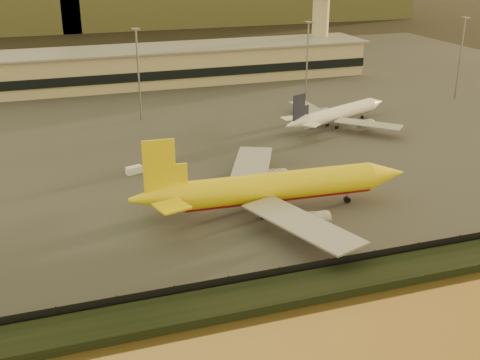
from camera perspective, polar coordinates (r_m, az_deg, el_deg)
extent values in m
plane|color=black|center=(103.87, 4.09, -5.49)|extent=(900.00, 900.00, 0.00)
cube|color=black|center=(90.18, 8.33, -9.73)|extent=(320.00, 7.00, 1.40)
cube|color=#2D2D2D|center=(189.49, -7.15, 7.12)|extent=(320.00, 220.00, 0.20)
cube|color=black|center=(92.92, 7.23, -8.22)|extent=(300.00, 0.05, 2.20)
cube|color=tan|center=(216.91, -8.94, 10.54)|extent=(160.00, 22.00, 12.00)
cube|color=black|center=(206.31, -8.34, 9.72)|extent=(160.00, 0.60, 3.00)
cube|color=gray|center=(215.80, -9.04, 12.18)|extent=(164.00, 24.00, 0.60)
cylinder|color=tan|center=(242.89, 7.59, 13.95)|extent=(6.40, 6.40, 30.00)
cylinder|color=slate|center=(170.50, -9.59, 9.70)|extent=(0.50, 0.50, 25.00)
cube|color=slate|center=(168.37, -9.87, 13.93)|extent=(2.20, 2.20, 0.40)
cylinder|color=slate|center=(183.29, 6.36, 10.70)|extent=(0.50, 0.50, 25.00)
cube|color=slate|center=(181.31, 6.53, 14.64)|extent=(2.20, 2.20, 0.40)
cylinder|color=slate|center=(204.60, 20.13, 10.69)|extent=(0.50, 0.50, 25.00)
cube|color=slate|center=(202.82, 20.60, 14.19)|extent=(2.20, 2.20, 0.40)
cylinder|color=yellow|center=(111.33, 3.73, -0.57)|extent=(37.05, 7.24, 5.32)
cylinder|color=#A6090C|center=(111.69, 3.72, -1.01)|extent=(35.97, 6.02, 4.15)
cone|color=yellow|center=(120.10, 13.68, 0.54)|extent=(7.43, 5.69, 5.32)
cone|color=yellow|center=(106.18, -8.06, -1.65)|extent=(9.47, 5.79, 5.32)
cube|color=yellow|center=(104.14, -7.67, 1.36)|extent=(5.64, 0.72, 9.31)
cube|color=yellow|center=(111.14, -7.43, -0.30)|extent=(6.59, 6.55, 0.32)
cube|color=yellow|center=(101.45, -6.49, -2.48)|extent=(6.25, 6.20, 0.32)
cube|color=gray|center=(123.89, 1.10, 1.38)|extent=(16.21, 23.88, 0.32)
cylinder|color=gray|center=(122.08, 2.72, 0.31)|extent=(6.28, 3.24, 2.93)
cube|color=gray|center=(99.30, 5.88, -4.11)|extent=(14.26, 24.09, 0.32)
cylinder|color=gray|center=(103.69, 6.47, -3.86)|extent=(6.28, 3.24, 2.93)
cylinder|color=black|center=(118.23, 10.12, -1.85)|extent=(1.22, 0.99, 1.17)
cylinder|color=slate|center=(117.99, 10.14, -1.58)|extent=(0.20, 0.20, 2.39)
cylinder|color=black|center=(109.91, 2.20, -3.39)|extent=(1.22, 0.99, 1.17)
cylinder|color=slate|center=(109.65, 2.21, -3.10)|extent=(0.20, 0.20, 2.39)
cylinder|color=black|center=(114.05, 1.46, -2.40)|extent=(1.22, 0.99, 1.17)
cylinder|color=slate|center=(113.80, 1.46, -2.12)|extent=(0.20, 0.20, 2.39)
cylinder|color=white|center=(166.97, 9.41, 6.31)|extent=(26.59, 13.97, 3.78)
cylinder|color=gray|center=(167.14, 9.39, 6.09)|extent=(25.57, 12.91, 2.95)
cone|color=white|center=(179.52, 12.75, 7.15)|extent=(6.34, 5.53, 3.78)
cone|color=white|center=(154.49, 5.37, 5.36)|extent=(7.74, 6.11, 3.78)
cube|color=#1B1E31|center=(153.91, 5.62, 6.89)|extent=(3.96, 1.88, 6.62)
cube|color=white|center=(157.96, 4.75, 5.85)|extent=(4.06, 3.89, 0.23)
cube|color=white|center=(153.05, 6.79, 5.25)|extent=(5.21, 5.19, 0.23)
cube|color=gray|center=(173.07, 6.57, 6.78)|extent=(5.48, 17.07, 0.23)
cylinder|color=gray|center=(173.09, 7.61, 6.38)|extent=(4.99, 3.67, 2.08)
cube|color=gray|center=(160.48, 12.08, 5.24)|extent=(15.72, 15.83, 0.23)
cylinder|color=gray|center=(163.69, 11.74, 5.21)|extent=(4.99, 3.67, 2.08)
cylinder|color=black|center=(175.75, 11.52, 5.86)|extent=(1.02, 0.93, 0.83)
cylinder|color=slate|center=(175.63, 11.53, 6.00)|extent=(0.20, 0.20, 1.70)
cylinder|color=black|center=(164.68, 9.16, 4.96)|extent=(1.02, 0.93, 0.83)
cylinder|color=slate|center=(164.56, 9.17, 5.10)|extent=(0.20, 0.20, 1.70)
cylinder|color=black|center=(166.75, 8.27, 5.22)|extent=(1.02, 0.93, 0.83)
cylinder|color=slate|center=(166.63, 8.27, 5.36)|extent=(0.20, 0.20, 1.70)
cube|color=yellow|center=(133.41, 1.69, 1.40)|extent=(4.10, 2.64, 1.70)
cube|color=white|center=(132.90, -10.01, 0.95)|extent=(3.82, 2.63, 1.57)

